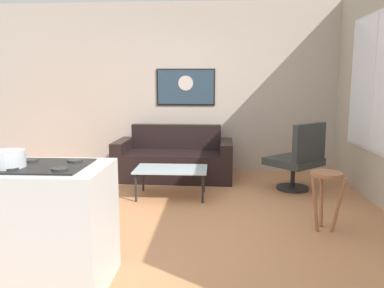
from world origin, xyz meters
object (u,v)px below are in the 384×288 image
armchair (299,158)px  coffee_table (171,171)px  couch (174,161)px  bar_stool (326,185)px  wall_painting (186,87)px  mixing_bowl (7,160)px

armchair → coffee_table: bearing=-167.2°
couch → coffee_table: 1.01m
couch → bar_stool: (1.77, -2.06, 0.19)m
wall_painting → bar_stool: bearing=-58.1°
couch → wall_painting: (0.14, 0.55, 1.14)m
couch → coffee_table: bearing=-86.2°
coffee_table → mixing_bowl: size_ratio=3.84×
couch → mixing_bowl: (-0.80, -3.37, 0.69)m
couch → armchair: (1.80, -0.61, 0.18)m
bar_stool → wall_painting: bearing=121.9°
mixing_bowl → armchair: bearing=46.7°
couch → bar_stool: couch is taller
armchair → wall_painting: bearing=144.9°
couch → coffee_table: (0.07, -1.00, 0.07)m
bar_stool → coffee_table: bearing=148.2°
coffee_table → wall_painting: (0.08, 1.56, 1.07)m
coffee_table → mixing_bowl: mixing_bowl is taller
armchair → mixing_bowl: bearing=-133.3°
mixing_bowl → wall_painting: wall_painting is taller
armchair → mixing_bowl: 3.83m
coffee_table → bar_stool: bar_stool is taller
couch → armchair: size_ratio=1.91×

